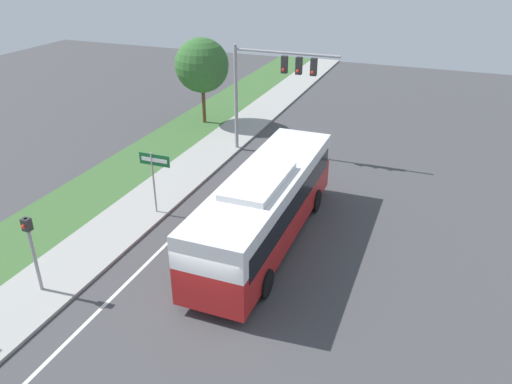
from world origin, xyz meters
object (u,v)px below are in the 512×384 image
bus (266,203)px  street_sign (154,171)px  signal_gantry (271,77)px  pedestrian_signal (31,243)px

bus → street_sign: (-5.34, 0.40, 0.37)m
signal_gantry → street_sign: size_ratio=2.04×
bus → street_sign: 5.37m
street_sign → signal_gantry: bearing=75.3°
pedestrian_signal → street_sign: size_ratio=1.00×
bus → signal_gantry: 9.89m
signal_gantry → street_sign: signal_gantry is taller
pedestrian_signal → bus: bearing=44.1°
bus → street_sign: bearing=175.8°
street_sign → pedestrian_signal: bearing=-97.6°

